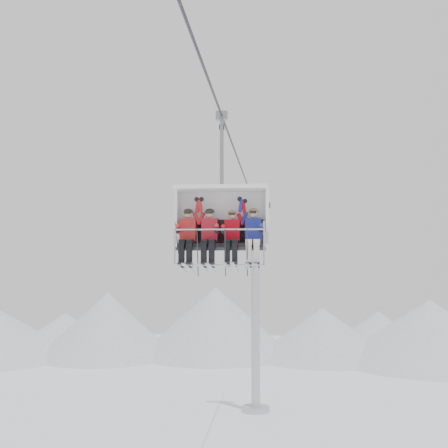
# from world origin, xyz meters

# --- Properties ---
(ridgeline) EXTENTS (72.00, 21.00, 7.00)m
(ridgeline) POSITION_xyz_m (-1.58, 42.05, 2.84)
(ridgeline) COLOR silver
(ridgeline) RESTS_ON ground
(lift_tower_right) EXTENTS (2.00, 1.80, 13.48)m
(lift_tower_right) POSITION_xyz_m (0.00, 22.00, 5.78)
(lift_tower_right) COLOR #B4B6BC
(lift_tower_right) RESTS_ON ground
(haul_cable) EXTENTS (0.06, 50.00, 0.06)m
(haul_cable) POSITION_xyz_m (0.00, 0.00, 13.30)
(haul_cable) COLOR #313137
(haul_cable) RESTS_ON lift_tower_left
(chairlift_carrier) EXTENTS (2.37, 1.17, 3.98)m
(chairlift_carrier) POSITION_xyz_m (0.00, -0.50, 10.67)
(chairlift_carrier) COLOR black
(chairlift_carrier) RESTS_ON haul_cable
(skier_far_left) EXTENTS (0.41, 1.69, 1.62)m
(skier_far_left) POSITION_xyz_m (-0.85, -0.81, 10.21)
(skier_far_left) COLOR red
(skier_far_left) RESTS_ON chairlift_carrier
(skier_center_left) EXTENTS (0.41, 1.69, 1.62)m
(skier_center_left) POSITION_xyz_m (-0.30, -0.81, 10.21)
(skier_center_left) COLOR red
(skier_center_left) RESTS_ON chairlift_carrier
(skier_center_right) EXTENTS (0.39, 1.69, 1.55)m
(skier_center_right) POSITION_xyz_m (0.28, -0.81, 10.19)
(skier_center_right) COLOR red
(skier_center_right) RESTS_ON chairlift_carrier
(skier_far_right) EXTENTS (0.41, 1.69, 1.62)m
(skier_far_right) POSITION_xyz_m (0.81, -0.81, 10.21)
(skier_far_right) COLOR navy
(skier_far_right) RESTS_ON chairlift_carrier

